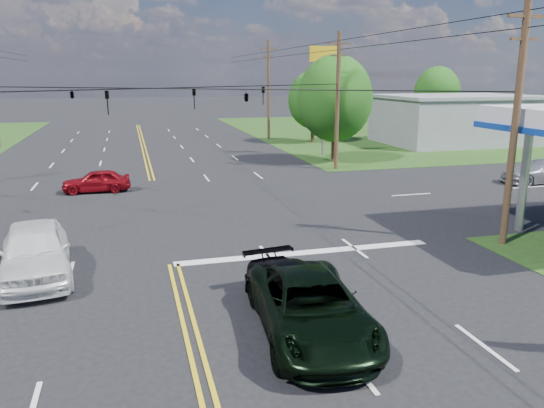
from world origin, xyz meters
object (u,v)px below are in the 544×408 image
object	(u,v)px
pole_ne	(338,100)
tree_far_r	(437,93)
retail_ne	(455,121)
pickup_dkgreen	(311,307)
suv_black	(299,294)
tree_right_b	(313,100)
pole_right_far	(268,89)
pole_se	(516,121)
pickup_white	(35,251)
tree_right_a	(335,99)

from	to	relation	value
pole_ne	tree_far_r	xyz separation A→B (m)	(21.00, 21.00, -0.37)
retail_ne	pickup_dkgreen	bearing A→B (deg)	-128.23
pole_ne	suv_black	world-z (taller)	pole_ne
tree_right_b	tree_far_r	world-z (taller)	tree_far_r
pole_right_far	pickup_dkgreen	world-z (taller)	pole_right_far
pole_se	pickup_white	xyz separation A→B (m)	(-17.52, 1.00, -3.99)
tree_right_b	tree_right_a	bearing A→B (deg)	-101.77
tree_far_r	pickup_white	distance (m)	54.23
pickup_white	pole_right_far	bearing A→B (deg)	56.51
pole_ne	tree_right_b	bearing A→B (deg)	76.87
tree_right_a	suv_black	xyz separation A→B (m)	(-10.98, -25.19, -4.18)
tree_far_r	pickup_white	world-z (taller)	tree_far_r
pole_ne	pole_right_far	size ratio (longest dim) A/B	0.95
pole_ne	pickup_white	xyz separation A→B (m)	(-17.52, -17.00, -3.99)
tree_far_r	pickup_dkgreen	distance (m)	54.18
tree_far_r	pole_ne	bearing A→B (deg)	-135.00
suv_black	retail_ne	bearing A→B (deg)	43.02
pole_right_far	pickup_dkgreen	bearing A→B (deg)	-103.31
retail_ne	pickup_white	distance (m)	44.47
tree_right_a	tree_far_r	distance (m)	26.91
tree_right_a	pickup_white	world-z (taller)	tree_right_a
tree_far_r	pickup_white	bearing A→B (deg)	-135.39
pickup_dkgreen	tree_far_r	bearing A→B (deg)	59.69
pickup_white	suv_black	bearing A→B (deg)	-42.06
pole_se	suv_black	size ratio (longest dim) A/B	2.00
tree_right_b	pole_right_far	bearing A→B (deg)	131.19
pickup_dkgreen	suv_black	world-z (taller)	pickup_dkgreen
pole_se	tree_right_a	bearing A→B (deg)	87.27
retail_ne	tree_right_a	world-z (taller)	tree_right_a
pole_se	tree_right_a	size ratio (longest dim) A/B	1.16
suv_black	pickup_white	xyz separation A→B (m)	(-7.54, 5.19, 0.23)
tree_right_a	tree_right_b	distance (m)	12.27
tree_right_b	suv_black	distance (m)	39.71
suv_black	tree_right_b	bearing A→B (deg)	62.21
retail_ne	tree_right_a	size ratio (longest dim) A/B	1.71
tree_right_a	pickup_dkgreen	xyz separation A→B (m)	(-11.00, -26.28, -4.08)
retail_ne	pole_se	distance (m)	33.72
pole_se	tree_far_r	size ratio (longest dim) A/B	1.25
pole_se	suv_black	xyz separation A→B (m)	(-9.98, -4.19, -4.23)
pole_ne	tree_right_a	distance (m)	3.16
pickup_dkgreen	pickup_white	distance (m)	9.80
pole_se	tree_far_r	world-z (taller)	pole_se
tree_right_b	pickup_dkgreen	bearing A→B (deg)	-109.43
retail_ne	tree_right_a	bearing A→B (deg)	-153.43
pole_se	pole_right_far	distance (m)	37.00
pole_ne	pole_right_far	distance (m)	19.00
tree_right_a	pole_ne	bearing A→B (deg)	-108.43
tree_far_r	retail_ne	bearing A→B (deg)	-111.80
pole_ne	tree_right_a	xyz separation A→B (m)	(1.00, 3.00, -0.05)
pickup_dkgreen	pole_ne	bearing A→B (deg)	71.44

